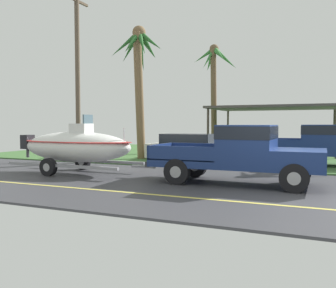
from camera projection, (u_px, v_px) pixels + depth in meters
ground at (301, 162)px, 17.75m from camera, size 36.00×22.00×0.11m
pickup_truck_towing at (246, 151)px, 11.26m from camera, size 5.46×2.06×1.84m
boat_on_trailer at (76, 146)px, 13.80m from camera, size 5.89×2.25×2.21m
parked_pickup_background at (322, 143)px, 15.99m from camera, size 5.96×2.13×1.84m
parked_sedan_near at (192, 148)px, 18.07m from camera, size 4.48×1.81×1.38m
carport_awning at (274, 109)px, 22.54m from camera, size 7.48×5.39×2.94m
palm_tree_near_left at (215, 73)px, 24.44m from camera, size 3.26×3.00×7.19m
palm_tree_near_right at (139, 65)px, 18.67m from camera, size 2.94×2.91×6.88m
utility_pole at (78, 72)px, 18.55m from camera, size 0.24×1.80×8.68m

